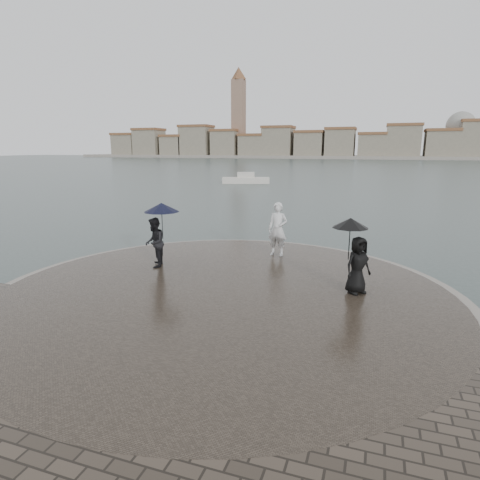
% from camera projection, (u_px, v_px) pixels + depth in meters
% --- Properties ---
extents(ground, '(400.00, 400.00, 0.00)m').
position_uv_depth(ground, '(156.00, 369.00, 7.50)').
color(ground, '#2B3835').
rests_on(ground, ground).
extents(kerb_ring, '(12.50, 12.50, 0.32)m').
position_uv_depth(kerb_ring, '(224.00, 297.00, 10.68)').
color(kerb_ring, gray).
rests_on(kerb_ring, ground).
extents(quay_tip, '(11.90, 11.90, 0.36)m').
position_uv_depth(quay_tip, '(224.00, 297.00, 10.68)').
color(quay_tip, '#2D261E').
rests_on(quay_tip, ground).
extents(statue, '(0.73, 0.52, 1.87)m').
position_uv_depth(statue, '(278.00, 229.00, 13.92)').
color(statue, silver).
rests_on(statue, quay_tip).
extents(visitor_left, '(1.23, 1.12, 2.04)m').
position_uv_depth(visitor_left, '(157.00, 231.00, 12.52)').
color(visitor_left, black).
rests_on(visitor_left, quay_tip).
extents(visitor_right, '(1.14, 0.99, 1.95)m').
position_uv_depth(visitor_right, '(356.00, 253.00, 10.27)').
color(visitor_right, black).
rests_on(visitor_right, quay_tip).
extents(far_skyline, '(260.00, 20.00, 37.00)m').
position_uv_depth(far_skyline, '(355.00, 144.00, 156.29)').
color(far_skyline, gray).
rests_on(far_skyline, ground).
extents(boats, '(39.19, 4.48, 1.50)m').
position_uv_depth(boats, '(398.00, 185.00, 41.16)').
color(boats, beige).
rests_on(boats, ground).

